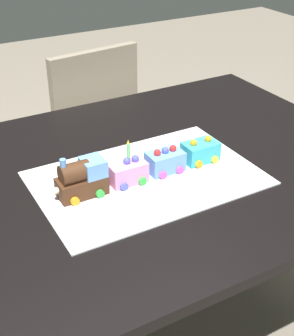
{
  "coord_description": "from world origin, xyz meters",
  "views": [
    {
      "loc": [
        -0.58,
        -1.05,
        1.44
      ],
      "look_at": [
        -0.02,
        -0.06,
        0.77
      ],
      "focal_mm": 52.28,
      "sensor_mm": 36.0,
      "label": 1
    }
  ],
  "objects_px": {
    "dining_table": "(144,198)",
    "cake_locomotive": "(82,179)",
    "cake_car_flatbed_sky_blue": "(165,161)",
    "chair": "(85,128)",
    "birthday_candle": "(128,149)",
    "cake_car_hopper_bubblegum": "(127,172)",
    "cake_car_caboose_turquoise": "(200,151)"
  },
  "relations": [
    {
      "from": "dining_table",
      "to": "cake_car_caboose_turquoise",
      "type": "bearing_deg",
      "value": -17.34
    },
    {
      "from": "dining_table",
      "to": "cake_locomotive",
      "type": "height_order",
      "value": "cake_locomotive"
    },
    {
      "from": "cake_car_flatbed_sky_blue",
      "to": "cake_locomotive",
      "type": "bearing_deg",
      "value": 180.0
    },
    {
      "from": "dining_table",
      "to": "cake_locomotive",
      "type": "xyz_separation_m",
      "value": [
        -0.21,
        -0.05,
        0.16
      ]
    },
    {
      "from": "dining_table",
      "to": "cake_car_hopper_bubblegum",
      "type": "relative_size",
      "value": 14.0
    },
    {
      "from": "chair",
      "to": "birthday_candle",
      "type": "xyz_separation_m",
      "value": [
        -0.23,
        -0.88,
        0.37
      ]
    },
    {
      "from": "chair",
      "to": "cake_car_caboose_turquoise",
      "type": "xyz_separation_m",
      "value": [
        0.0,
        -0.88,
        0.3
      ]
    },
    {
      "from": "cake_car_hopper_bubblegum",
      "to": "cake_locomotive",
      "type": "bearing_deg",
      "value": 180.0
    },
    {
      "from": "cake_car_caboose_turquoise",
      "to": "chair",
      "type": "bearing_deg",
      "value": 90.03
    },
    {
      "from": "cake_car_hopper_bubblegum",
      "to": "cake_car_flatbed_sky_blue",
      "type": "height_order",
      "value": "same"
    },
    {
      "from": "dining_table",
      "to": "cake_car_flatbed_sky_blue",
      "type": "relative_size",
      "value": 14.0
    },
    {
      "from": "chair",
      "to": "cake_car_flatbed_sky_blue",
      "type": "xyz_separation_m",
      "value": [
        -0.12,
        -0.88,
        0.3
      ]
    },
    {
      "from": "chair",
      "to": "dining_table",
      "type": "bearing_deg",
      "value": 72.41
    },
    {
      "from": "cake_car_flatbed_sky_blue",
      "to": "birthday_candle",
      "type": "bearing_deg",
      "value": 180.0
    },
    {
      "from": "cake_locomotive",
      "to": "cake_car_flatbed_sky_blue",
      "type": "xyz_separation_m",
      "value": [
        0.25,
        -0.0,
        -0.02
      ]
    },
    {
      "from": "cake_car_caboose_turquoise",
      "to": "birthday_candle",
      "type": "xyz_separation_m",
      "value": [
        -0.23,
        0.0,
        0.07
      ]
    },
    {
      "from": "chair",
      "to": "birthday_candle",
      "type": "relative_size",
      "value": 16.38
    },
    {
      "from": "cake_car_flatbed_sky_blue",
      "to": "cake_car_caboose_turquoise",
      "type": "xyz_separation_m",
      "value": [
        0.12,
        0.0,
        -0.0
      ]
    },
    {
      "from": "birthday_candle",
      "to": "cake_locomotive",
      "type": "bearing_deg",
      "value": 180.0
    },
    {
      "from": "dining_table",
      "to": "cake_car_flatbed_sky_blue",
      "type": "bearing_deg",
      "value": -50.72
    },
    {
      "from": "cake_locomotive",
      "to": "birthday_candle",
      "type": "xyz_separation_m",
      "value": [
        0.13,
        0.0,
        0.05
      ]
    },
    {
      "from": "cake_car_flatbed_sky_blue",
      "to": "birthday_candle",
      "type": "height_order",
      "value": "birthday_candle"
    },
    {
      "from": "dining_table",
      "to": "cake_locomotive",
      "type": "bearing_deg",
      "value": -166.53
    },
    {
      "from": "cake_car_flatbed_sky_blue",
      "to": "chair",
      "type": "bearing_deg",
      "value": 82.41
    },
    {
      "from": "cake_car_hopper_bubblegum",
      "to": "birthday_candle",
      "type": "distance_m",
      "value": 0.07
    },
    {
      "from": "dining_table",
      "to": "cake_car_hopper_bubblegum",
      "type": "distance_m",
      "value": 0.17
    },
    {
      "from": "cake_car_hopper_bubblegum",
      "to": "cake_car_caboose_turquoise",
      "type": "height_order",
      "value": "same"
    },
    {
      "from": "cake_car_flatbed_sky_blue",
      "to": "birthday_candle",
      "type": "relative_size",
      "value": 1.9
    },
    {
      "from": "cake_locomotive",
      "to": "cake_car_caboose_turquoise",
      "type": "bearing_deg",
      "value": -0.0
    },
    {
      "from": "dining_table",
      "to": "chair",
      "type": "distance_m",
      "value": 0.86
    },
    {
      "from": "cake_car_caboose_turquoise",
      "to": "dining_table",
      "type": "bearing_deg",
      "value": 162.66
    },
    {
      "from": "cake_locomotive",
      "to": "chair",
      "type": "bearing_deg",
      "value": 67.56
    }
  ]
}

